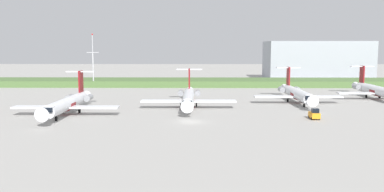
% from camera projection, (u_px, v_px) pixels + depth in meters
% --- Properties ---
extents(ground_plane, '(500.00, 500.00, 0.00)m').
position_uv_depth(ground_plane, '(192.00, 102.00, 111.01)').
color(ground_plane, '#9E9B96').
extents(grass_berm, '(320.00, 20.00, 2.36)m').
position_uv_depth(grass_berm, '(194.00, 82.00, 159.06)').
color(grass_berm, '#4C6B38').
rests_on(grass_berm, ground).
extents(regional_jet_second, '(22.81, 31.00, 9.00)m').
position_uv_depth(regional_jet_second, '(68.00, 103.00, 90.45)').
color(regional_jet_second, silver).
rests_on(regional_jet_second, ground).
extents(regional_jet_third, '(22.81, 31.00, 9.00)m').
position_uv_depth(regional_jet_third, '(189.00, 97.00, 100.60)').
color(regional_jet_third, silver).
rests_on(regional_jet_third, ground).
extents(regional_jet_fourth, '(22.81, 31.00, 9.00)m').
position_uv_depth(regional_jet_fourth, '(297.00, 93.00, 109.38)').
color(regional_jet_fourth, silver).
rests_on(regional_jet_fourth, ground).
extents(regional_jet_fifth, '(22.81, 31.00, 9.00)m').
position_uv_depth(regional_jet_fifth, '(376.00, 90.00, 117.52)').
color(regional_jet_fifth, silver).
rests_on(regional_jet_fifth, ground).
extents(antenna_mast, '(4.40, 0.50, 19.51)m').
position_uv_depth(antenna_mast, '(93.00, 65.00, 150.16)').
color(antenna_mast, '#B2B2B7').
rests_on(antenna_mast, ground).
extents(distant_hangar, '(45.21, 22.42, 17.26)m').
position_uv_depth(distant_hangar, '(316.00, 61.00, 186.20)').
color(distant_hangar, '#9EA3AD').
rests_on(distant_hangar, ground).
extents(baggage_tug, '(1.72, 3.20, 2.30)m').
position_uv_depth(baggage_tug, '(314.00, 114.00, 84.55)').
color(baggage_tug, orange).
rests_on(baggage_tug, ground).
extents(safety_cone_front_marker, '(0.44, 0.44, 0.55)m').
position_uv_depth(safety_cone_front_marker, '(311.00, 115.00, 88.23)').
color(safety_cone_front_marker, orange).
rests_on(safety_cone_front_marker, ground).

